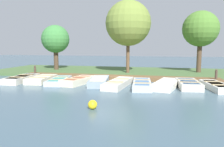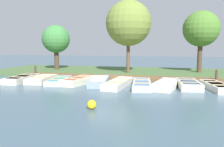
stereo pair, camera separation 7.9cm
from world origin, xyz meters
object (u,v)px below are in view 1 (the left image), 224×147
object	(u,v)px
rowboat_4	(99,81)
rowboat_8	(188,84)
rowboat_2	(59,80)
rowboat_6	(142,84)
rowboat_7	(166,84)
park_tree_left	(128,23)
park_tree_center	(200,29)
rowboat_5	(119,83)
buoy	(93,105)
mooring_post_near	(35,71)
rowboat_9	(216,86)
rowboat_1	(42,79)
rowboat_3	(78,81)
park_tree_far_left	(55,39)
rowboat_0	(22,79)
mooring_post_far	(216,76)

from	to	relation	value
rowboat_4	rowboat_8	xyz separation A→B (m)	(-0.11, 5.42, 0.00)
rowboat_2	rowboat_6	distance (m)	5.51
rowboat_4	rowboat_7	xyz separation A→B (m)	(0.10, 4.18, -0.02)
park_tree_left	park_tree_center	xyz separation A→B (m)	(-1.67, 5.88, -0.45)
rowboat_5	buoy	size ratio (longest dim) A/B	10.17
mooring_post_near	rowboat_8	bearing A→B (deg)	78.80
rowboat_9	park_tree_left	bearing A→B (deg)	-140.36
rowboat_1	rowboat_3	bearing A→B (deg)	79.70
rowboat_8	rowboat_9	distance (m)	1.48
rowboat_8	park_tree_left	distance (m)	7.66
rowboat_2	rowboat_5	size ratio (longest dim) A/B	0.88
park_tree_center	rowboat_8	bearing A→B (deg)	-13.46
park_tree_left	park_tree_far_left	bearing A→B (deg)	-98.57
rowboat_5	rowboat_9	size ratio (longest dim) A/B	1.20
rowboat_2	rowboat_5	distance (m)	4.10
rowboat_4	buoy	world-z (taller)	rowboat_4
park_tree_center	rowboat_9	bearing A→B (deg)	-0.76
park_tree_far_left	park_tree_center	xyz separation A→B (m)	(-0.60, 12.99, 0.77)
rowboat_7	park_tree_center	size ratio (longest dim) A/B	0.67
rowboat_7	park_tree_left	world-z (taller)	park_tree_left
rowboat_0	mooring_post_near	size ratio (longest dim) A/B	3.49
park_tree_center	mooring_post_near	bearing A→B (deg)	-72.00
rowboat_0	park_tree_left	size ratio (longest dim) A/B	0.50
mooring_post_far	rowboat_6	bearing A→B (deg)	-59.00
rowboat_1	park_tree_left	xyz separation A→B (m)	(-4.87, 5.17, 4.09)
rowboat_4	buoy	bearing A→B (deg)	3.91
rowboat_2	rowboat_3	world-z (taller)	rowboat_3
rowboat_0	buoy	size ratio (longest dim) A/B	8.71
park_tree_left	rowboat_8	bearing A→B (deg)	41.90
rowboat_5	park_tree_center	world-z (taller)	park_tree_center
rowboat_0	mooring_post_near	xyz separation A→B (m)	(-2.56, -0.58, 0.24)
rowboat_5	buoy	world-z (taller)	rowboat_5
rowboat_1	park_tree_left	distance (m)	8.19
rowboat_1	rowboat_6	bearing A→B (deg)	80.29
rowboat_5	rowboat_7	distance (m)	2.84
rowboat_2	rowboat_8	bearing A→B (deg)	81.31
park_tree_center	rowboat_4	bearing A→B (deg)	-46.59
rowboat_1	rowboat_2	world-z (taller)	rowboat_1
rowboat_8	park_tree_left	xyz separation A→B (m)	(-4.82, -4.33, 4.08)
buoy	mooring_post_near	bearing A→B (deg)	-136.72
park_tree_left	mooring_post_near	bearing A→B (deg)	-70.24
rowboat_9	rowboat_5	bearing A→B (deg)	-96.10
rowboat_6	buoy	xyz separation A→B (m)	(4.98, -1.45, -0.00)
rowboat_8	mooring_post_near	bearing A→B (deg)	-104.94
rowboat_0	park_tree_center	size ratio (longest dim) A/B	0.58
rowboat_8	rowboat_9	size ratio (longest dim) A/B	0.93
rowboat_8	park_tree_far_left	distance (m)	13.18
rowboat_8	rowboat_6	bearing A→B (deg)	-82.25
rowboat_6	rowboat_3	bearing A→B (deg)	-99.28
buoy	park_tree_far_left	size ratio (longest dim) A/B	0.08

